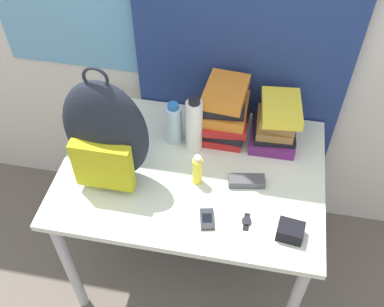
# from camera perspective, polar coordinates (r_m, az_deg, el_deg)

# --- Properties ---
(wall_back) EXTENTS (6.00, 0.06, 2.50)m
(wall_back) POSITION_cam_1_polar(r_m,az_deg,el_deg) (1.99, 2.61, 17.70)
(wall_back) COLOR silver
(wall_back) RESTS_ON ground_plane
(curtain_blue) EXTENTS (0.95, 0.04, 2.50)m
(curtain_blue) POSITION_cam_1_polar(r_m,az_deg,el_deg) (1.93, 6.76, 16.39)
(curtain_blue) COLOR navy
(curtain_blue) RESTS_ON ground_plane
(desk) EXTENTS (1.12, 0.80, 0.78)m
(desk) POSITION_cam_1_polar(r_m,az_deg,el_deg) (2.00, -0.00, -3.84)
(desk) COLOR silver
(desk) RESTS_ON ground_plane
(backpack) EXTENTS (0.34, 0.18, 0.56)m
(backpack) POSITION_cam_1_polar(r_m,az_deg,el_deg) (1.76, -10.88, 2.24)
(backpack) COLOR #1E232D
(backpack) RESTS_ON desk
(book_stack_left) EXTENTS (0.23, 0.26, 0.26)m
(book_stack_left) POSITION_cam_1_polar(r_m,az_deg,el_deg) (2.00, 4.18, 5.39)
(book_stack_left) COLOR red
(book_stack_left) RESTS_ON desk
(book_stack_center) EXTENTS (0.21, 0.25, 0.21)m
(book_stack_center) POSITION_cam_1_polar(r_m,az_deg,el_deg) (2.01, 10.67, 3.85)
(book_stack_center) COLOR #6B2370
(book_stack_center) RESTS_ON desk
(water_bottle) EXTENTS (0.07, 0.07, 0.21)m
(water_bottle) POSITION_cam_1_polar(r_m,az_deg,el_deg) (1.97, -2.33, 3.81)
(water_bottle) COLOR silver
(water_bottle) RESTS_ON desk
(sports_bottle) EXTENTS (0.07, 0.07, 0.28)m
(sports_bottle) POSITION_cam_1_polar(r_m,az_deg,el_deg) (1.91, 0.26, 3.59)
(sports_bottle) COLOR white
(sports_bottle) RESTS_ON desk
(sunscreen_bottle) EXTENTS (0.04, 0.04, 0.15)m
(sunscreen_bottle) POSITION_cam_1_polar(r_m,az_deg,el_deg) (1.83, 0.68, -2.16)
(sunscreen_bottle) COLOR yellow
(sunscreen_bottle) RESTS_ON desk
(cell_phone) EXTENTS (0.07, 0.10, 0.02)m
(cell_phone) POSITION_cam_1_polar(r_m,az_deg,el_deg) (1.76, 1.91, -8.33)
(cell_phone) COLOR #2D2D33
(cell_phone) RESTS_ON desk
(sunglasses_case) EXTENTS (0.16, 0.08, 0.04)m
(sunglasses_case) POSITION_cam_1_polar(r_m,az_deg,el_deg) (1.87, 6.94, -3.49)
(sunglasses_case) COLOR #47474C
(sunglasses_case) RESTS_ON desk
(camera_pouch) EXTENTS (0.11, 0.09, 0.06)m
(camera_pouch) POSITION_cam_1_polar(r_m,az_deg,el_deg) (1.74, 12.38, -9.61)
(camera_pouch) COLOR black
(camera_pouch) RESTS_ON desk
(wristwatch) EXTENTS (0.04, 0.08, 0.01)m
(wristwatch) POSITION_cam_1_polar(r_m,az_deg,el_deg) (1.77, 6.93, -8.56)
(wristwatch) COLOR black
(wristwatch) RESTS_ON desk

